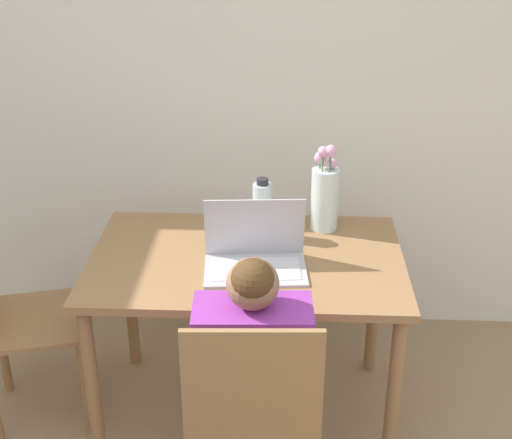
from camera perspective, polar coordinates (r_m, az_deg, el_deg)
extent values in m
cube|color=white|center=(3.15, -3.24, 12.10)|extent=(6.40, 0.05, 2.50)
cube|color=olive|center=(2.63, -0.77, -3.30)|extent=(1.15, 0.74, 0.03)
cylinder|color=olive|center=(2.65, -12.91, -13.23)|extent=(0.05, 0.05, 0.70)
cylinder|color=olive|center=(2.59, 10.92, -14.00)|extent=(0.05, 0.05, 0.70)
cylinder|color=olive|center=(3.16, -10.04, -6.03)|extent=(0.05, 0.05, 0.70)
cylinder|color=olive|center=(3.11, 9.43, -6.51)|extent=(0.05, 0.05, 0.70)
cube|color=olive|center=(2.30, -0.24, -16.43)|extent=(0.42, 0.42, 0.02)
cube|color=olive|center=(1.99, -0.28, -14.67)|extent=(0.38, 0.03, 0.49)
cube|color=olive|center=(2.91, -17.29, -7.70)|extent=(0.49, 0.49, 0.02)
cylinder|color=olive|center=(2.89, -13.49, -13.01)|extent=(0.04, 0.04, 0.43)
cylinder|color=olive|center=(3.16, -13.47, -9.22)|extent=(0.04, 0.04, 0.43)
cylinder|color=olive|center=(3.20, -19.63, -9.67)|extent=(0.04, 0.04, 0.43)
cube|color=purple|center=(2.16, -0.25, -11.91)|extent=(0.35, 0.20, 0.44)
sphere|color=#936B4C|center=(1.99, -0.27, -5.17)|extent=(0.15, 0.15, 0.15)
sphere|color=#4C3319|center=(1.97, -0.27, -4.92)|extent=(0.13, 0.13, 0.13)
cylinder|color=#4C4742|center=(2.39, 1.68, -13.77)|extent=(0.10, 0.28, 0.09)
cylinder|color=#4C4742|center=(2.39, -2.13, -13.76)|extent=(0.10, 0.28, 0.09)
cylinder|color=#4C4742|center=(2.65, 1.54, -15.85)|extent=(0.07, 0.07, 0.45)
cylinder|color=#4C4742|center=(2.66, -1.93, -15.84)|extent=(0.07, 0.07, 0.45)
cylinder|color=purple|center=(2.32, 3.43, -8.30)|extent=(0.07, 0.24, 0.06)
cylinder|color=purple|center=(2.32, -3.87, -8.29)|extent=(0.07, 0.24, 0.06)
cube|color=#B2B2B7|center=(2.53, -0.05, -4.07)|extent=(0.38, 0.26, 0.01)
cube|color=silver|center=(2.52, -0.05, -3.96)|extent=(0.33, 0.19, 0.00)
cube|color=#B2B2B7|center=(2.56, -0.12, -0.62)|extent=(0.36, 0.07, 0.23)
cube|color=silver|center=(2.56, -0.12, -0.58)|extent=(0.33, 0.06, 0.20)
cylinder|color=silver|center=(2.80, 5.51, 1.63)|extent=(0.11, 0.11, 0.25)
cylinder|color=#3D7A38|center=(2.79, 6.01, 2.35)|extent=(0.01, 0.01, 0.22)
sphere|color=#EA9EC6|center=(2.75, 6.11, 4.47)|extent=(0.04, 0.04, 0.04)
cylinder|color=#3D7A38|center=(2.81, 5.51, 2.13)|extent=(0.01, 0.01, 0.18)
sphere|color=#EA9EC6|center=(2.78, 5.59, 3.85)|extent=(0.04, 0.04, 0.04)
cylinder|color=#3D7A38|center=(2.78, 5.07, 2.59)|extent=(0.01, 0.01, 0.24)
sphere|color=#EA9EC6|center=(2.74, 5.17, 4.95)|extent=(0.05, 0.05, 0.05)
cylinder|color=#3D7A38|center=(2.75, 5.28, 2.70)|extent=(0.01, 0.01, 0.28)
sphere|color=#EA9EC6|center=(2.70, 5.39, 5.43)|extent=(0.04, 0.04, 0.04)
cylinder|color=#3D7A38|center=(2.75, 5.87, 2.71)|extent=(0.01, 0.01, 0.28)
sphere|color=#EA9EC6|center=(2.70, 6.00, 5.47)|extent=(0.05, 0.05, 0.05)
cylinder|color=silver|center=(2.73, 0.51, 0.75)|extent=(0.08, 0.08, 0.21)
cylinder|color=#262628|center=(2.69, 0.52, 3.05)|extent=(0.05, 0.05, 0.02)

